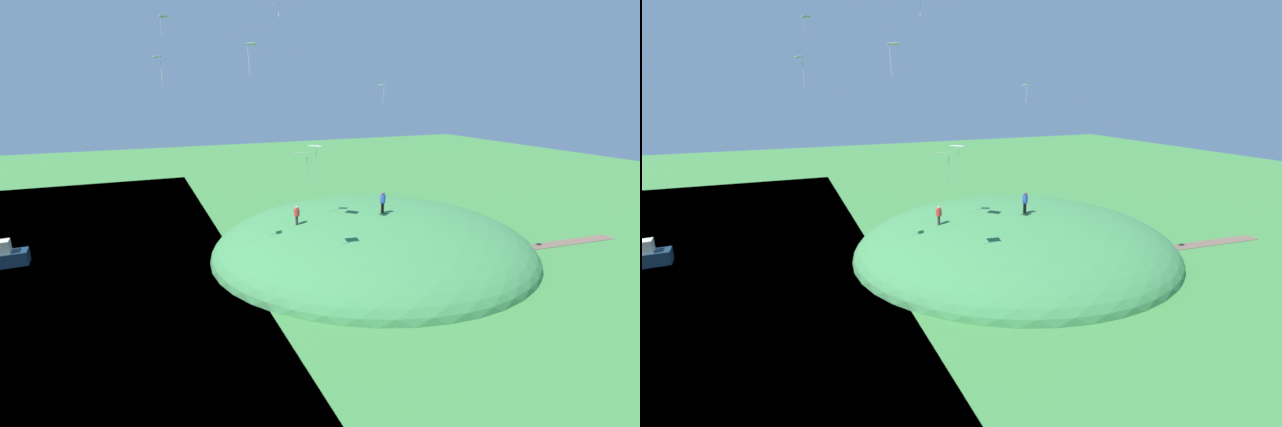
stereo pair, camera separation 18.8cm
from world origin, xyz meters
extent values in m
plane|color=#3C7C3A|center=(0.00, 0.00, 0.00)|extent=(160.00, 160.00, 0.00)
ellipsoid|color=#3D8146|center=(6.84, -0.73, 0.00)|extent=(28.36, 26.93, 7.35)
cube|color=brown|center=(22.35, -6.36, 0.02)|extent=(14.45, 2.46, 0.04)
cube|color=black|center=(6.92, -2.05, 4.10)|extent=(0.27, 0.26, 0.88)
cylinder|color=#3450BB|center=(6.92, -2.05, 4.89)|extent=(0.62, 0.62, 0.70)
sphere|color=brown|center=(6.92, -2.05, 5.38)|extent=(0.27, 0.27, 0.27)
cube|color=#402B33|center=(-0.36, -0.84, 3.54)|extent=(0.27, 0.28, 0.75)
cylinder|color=red|center=(-0.36, -0.84, 4.21)|extent=(0.64, 0.64, 0.59)
sphere|color=tan|center=(-0.36, -0.84, 4.62)|extent=(0.22, 0.22, 0.22)
cube|color=silver|center=(-8.41, 9.36, 19.68)|extent=(0.96, 1.19, 0.04)
cylinder|color=silver|center=(-8.67, 9.44, 18.85)|extent=(0.05, 0.14, 1.13)
cube|color=silver|center=(1.07, -1.46, 9.54)|extent=(1.31, 1.35, 0.08)
cylinder|color=silver|center=(1.14, -1.34, 8.84)|extent=(0.06, 0.16, 0.85)
cube|color=white|center=(-9.95, -2.84, 15.68)|extent=(0.63, 0.74, 0.12)
cylinder|color=white|center=(-9.78, -2.71, 14.71)|extent=(0.05, 0.12, 1.61)
cube|color=silver|center=(12.86, 8.60, 14.20)|extent=(0.92, 0.81, 0.12)
cylinder|color=silver|center=(12.85, 8.31, 13.21)|extent=(0.06, 0.25, 1.60)
cylinder|color=white|center=(-2.58, -4.27, 18.73)|extent=(0.12, 0.09, 1.20)
cube|color=silver|center=(-3.52, -0.82, 16.81)|extent=(0.90, 0.84, 0.11)
cylinder|color=silver|center=(-3.80, -0.92, 15.63)|extent=(0.09, 0.18, 1.99)
cube|color=white|center=(-2.06, -6.70, 9.89)|extent=(1.08, 0.89, 0.13)
cylinder|color=white|center=(-1.78, -6.82, 8.74)|extent=(0.09, 0.26, 1.82)
cylinder|color=brown|center=(-5.22, 1.16, 0.45)|extent=(0.14, 0.14, 0.91)
camera|label=1|loc=(-11.80, -32.50, 13.77)|focal=24.34mm
camera|label=2|loc=(-11.63, -32.57, 13.77)|focal=24.34mm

